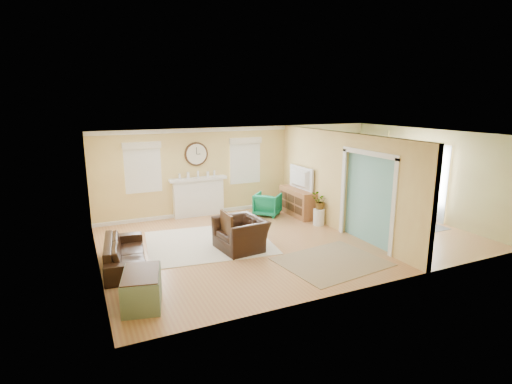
# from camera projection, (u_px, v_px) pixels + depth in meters

# --- Properties ---
(floor) EXTENTS (9.00, 9.00, 0.00)m
(floor) POSITION_uv_depth(u_px,v_px,m) (290.00, 238.00, 10.08)
(floor) COLOR #AF7347
(floor) RESTS_ON ground
(wall_back) EXTENTS (9.00, 0.02, 2.60)m
(wall_back) POSITION_uv_depth(u_px,v_px,m) (243.00, 169.00, 12.44)
(wall_back) COLOR tan
(wall_back) RESTS_ON ground
(wall_front) EXTENTS (9.00, 0.02, 2.60)m
(wall_front) POSITION_uv_depth(u_px,v_px,m) (374.00, 220.00, 7.13)
(wall_front) COLOR tan
(wall_front) RESTS_ON ground
(wall_left) EXTENTS (0.02, 6.00, 2.60)m
(wall_left) POSITION_uv_depth(u_px,v_px,m) (94.00, 208.00, 7.95)
(wall_left) COLOR tan
(wall_left) RESTS_ON ground
(wall_right) EXTENTS (0.02, 6.00, 2.60)m
(wall_right) POSITION_uv_depth(u_px,v_px,m) (425.00, 174.00, 11.62)
(wall_right) COLOR tan
(wall_right) RESTS_ON ground
(ceiling) EXTENTS (9.00, 6.00, 0.02)m
(ceiling) POSITION_uv_depth(u_px,v_px,m) (292.00, 134.00, 9.49)
(ceiling) COLOR white
(ceiling) RESTS_ON wall_back
(partition) EXTENTS (0.17, 6.00, 2.60)m
(partition) POSITION_uv_depth(u_px,v_px,m) (335.00, 178.00, 10.64)
(partition) COLOR tan
(partition) RESTS_ON ground
(fireplace) EXTENTS (1.70, 0.30, 1.17)m
(fireplace) POSITION_uv_depth(u_px,v_px,m) (199.00, 196.00, 11.88)
(fireplace) COLOR white
(fireplace) RESTS_ON ground
(wall_clock) EXTENTS (0.70, 0.07, 0.70)m
(wall_clock) POSITION_uv_depth(u_px,v_px,m) (196.00, 154.00, 11.67)
(wall_clock) COLOR #432918
(wall_clock) RESTS_ON wall_back
(window_left) EXTENTS (1.05, 0.13, 1.42)m
(window_left) POSITION_uv_depth(u_px,v_px,m) (143.00, 164.00, 11.07)
(window_left) COLOR white
(window_left) RESTS_ON wall_back
(window_right) EXTENTS (1.05, 0.13, 1.42)m
(window_right) POSITION_uv_depth(u_px,v_px,m) (245.00, 157.00, 12.34)
(window_right) COLOR white
(window_right) RESTS_ON wall_back
(french_doors) EXTENTS (0.06, 1.70, 2.20)m
(french_doors) POSITION_uv_depth(u_px,v_px,m) (423.00, 180.00, 11.64)
(french_doors) COLOR white
(french_doors) RESTS_ON ground
(pendant) EXTENTS (0.30, 0.30, 0.55)m
(pendant) POSITION_uv_depth(u_px,v_px,m) (388.00, 145.00, 10.80)
(pendant) COLOR gold
(pendant) RESTS_ON ceiling
(rug_cream) EXTENTS (3.18, 2.85, 0.02)m
(rug_cream) POSITION_uv_depth(u_px,v_px,m) (209.00, 242.00, 9.72)
(rug_cream) COLOR beige
(rug_cream) RESTS_ON floor
(rug_jute) EXTENTS (2.32, 1.98, 0.01)m
(rug_jute) POSITION_uv_depth(u_px,v_px,m) (332.00, 262.00, 8.56)
(rug_jute) COLOR tan
(rug_jute) RESTS_ON floor
(rug_grey) EXTENTS (2.42, 3.03, 0.01)m
(rug_grey) POSITION_uv_depth(u_px,v_px,m) (378.00, 220.00, 11.57)
(rug_grey) COLOR slate
(rug_grey) RESTS_ON floor
(sofa) EXTENTS (1.01, 2.08, 0.59)m
(sofa) POSITION_uv_depth(u_px,v_px,m) (125.00, 253.00, 8.29)
(sofa) COLOR black
(sofa) RESTS_ON floor
(eames_chair) EXTENTS (1.11, 1.23, 0.73)m
(eames_chair) POSITION_uv_depth(u_px,v_px,m) (241.00, 234.00, 9.23)
(eames_chair) COLOR black
(eames_chair) RESTS_ON floor
(green_chair) EXTENTS (1.03, 1.03, 0.67)m
(green_chair) POSITION_uv_depth(u_px,v_px,m) (267.00, 204.00, 11.99)
(green_chair) COLOR #166142
(green_chair) RESTS_ON floor
(trunk) EXTENTS (0.82, 1.11, 0.58)m
(trunk) POSITION_uv_depth(u_px,v_px,m) (142.00, 288.00, 6.74)
(trunk) COLOR gray
(trunk) RESTS_ON floor
(credenza) EXTENTS (0.50, 1.48, 0.80)m
(credenza) POSITION_uv_depth(u_px,v_px,m) (298.00, 202.00, 11.98)
(credenza) COLOR #9B633D
(credenza) RESTS_ON floor
(tv) EXTENTS (0.21, 1.18, 0.67)m
(tv) POSITION_uv_depth(u_px,v_px,m) (298.00, 178.00, 11.81)
(tv) COLOR black
(tv) RESTS_ON credenza
(garden_stool) EXTENTS (0.31, 0.31, 0.46)m
(garden_stool) POSITION_uv_depth(u_px,v_px,m) (319.00, 217.00, 11.05)
(garden_stool) COLOR white
(garden_stool) RESTS_ON floor
(potted_plant) EXTENTS (0.45, 0.40, 0.46)m
(potted_plant) POSITION_uv_depth(u_px,v_px,m) (319.00, 201.00, 10.95)
(potted_plant) COLOR #337F33
(potted_plant) RESTS_ON garden_stool
(dining_table) EXTENTS (1.45, 2.09, 0.67)m
(dining_table) POSITION_uv_depth(u_px,v_px,m) (378.00, 209.00, 11.49)
(dining_table) COLOR #432918
(dining_table) RESTS_ON floor
(dining_chair_n) EXTENTS (0.48, 0.48, 0.91)m
(dining_chair_n) POSITION_uv_depth(u_px,v_px,m) (358.00, 195.00, 12.36)
(dining_chair_n) COLOR slate
(dining_chair_n) RESTS_ON floor
(dining_chair_s) EXTENTS (0.53, 0.53, 0.96)m
(dining_chair_s) POSITION_uv_depth(u_px,v_px,m) (409.00, 210.00, 10.50)
(dining_chair_s) COLOR slate
(dining_chair_s) RESTS_ON floor
(dining_chair_w) EXTENTS (0.50, 0.50, 1.03)m
(dining_chair_w) POSITION_uv_depth(u_px,v_px,m) (365.00, 202.00, 11.11)
(dining_chair_w) COLOR white
(dining_chair_w) RESTS_ON floor
(dining_chair_e) EXTENTS (0.45, 0.45, 0.86)m
(dining_chair_e) POSITION_uv_depth(u_px,v_px,m) (395.00, 201.00, 11.69)
(dining_chair_e) COLOR slate
(dining_chair_e) RESTS_ON floor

